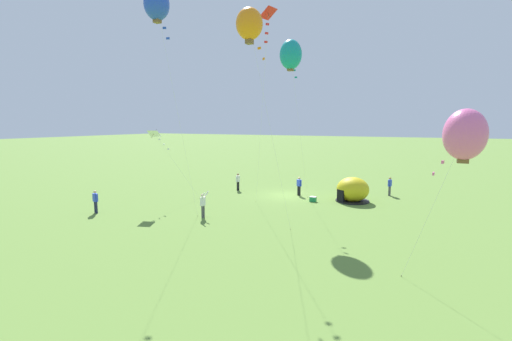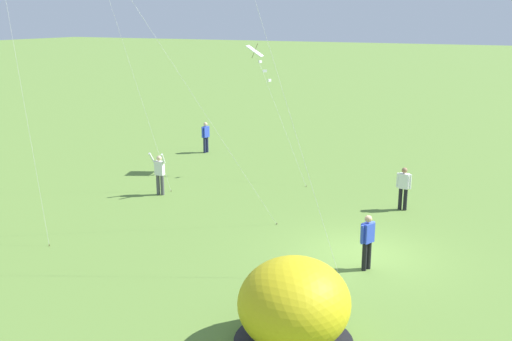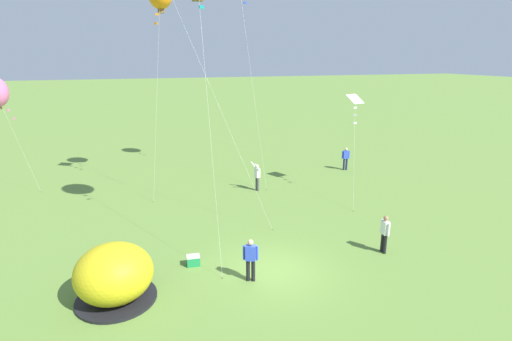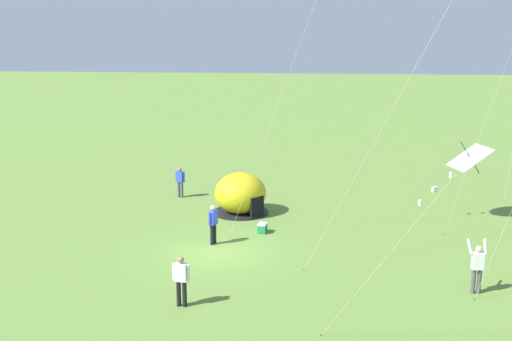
% 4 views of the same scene
% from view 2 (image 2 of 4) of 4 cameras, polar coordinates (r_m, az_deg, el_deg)
% --- Properties ---
extents(ground_plane, '(300.00, 300.00, 0.00)m').
position_cam_2_polar(ground_plane, '(19.73, 10.16, -7.89)').
color(ground_plane, olive).
extents(popup_tent, '(2.81, 2.81, 2.10)m').
position_cam_2_polar(popup_tent, '(14.13, 3.63, -12.67)').
color(popup_tent, gold).
rests_on(popup_tent, ground).
extents(cooler_box, '(0.56, 0.41, 0.44)m').
position_cam_2_polar(cooler_box, '(17.50, 2.74, -9.87)').
color(cooler_box, '#1E8C4C').
rests_on(cooler_box, ground).
extents(person_strolling, '(0.52, 0.67, 1.89)m').
position_cam_2_polar(person_strolling, '(25.73, -9.17, -0.17)').
color(person_strolling, '#4C4C51').
rests_on(person_strolling, ground).
extents(person_far_back, '(0.26, 0.59, 1.72)m').
position_cam_2_polar(person_far_back, '(24.15, 13.88, -1.47)').
color(person_far_back, black).
rests_on(person_far_back, ground).
extents(person_center_field, '(0.55, 0.37, 1.72)m').
position_cam_2_polar(person_center_field, '(18.30, 10.56, -6.47)').
color(person_center_field, black).
rests_on(person_center_field, ground).
extents(person_with_toddler, '(0.58, 0.32, 1.72)m').
position_cam_2_polar(person_with_toddler, '(33.47, -4.82, 3.33)').
color(person_with_toddler, '#1E2347').
rests_on(person_with_toddler, ground).
extents(kite_white, '(2.39, 3.99, 6.18)m').
position_cam_2_polar(kite_white, '(28.89, 0.11, 10.85)').
color(kite_white, silver).
rests_on(kite_white, ground).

